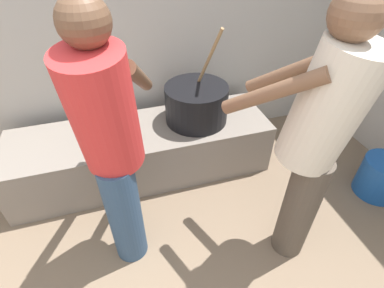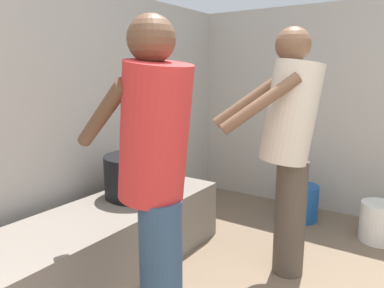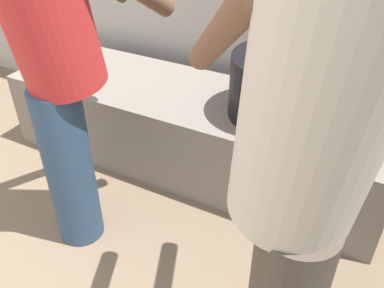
{
  "view_description": "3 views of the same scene",
  "coord_description": "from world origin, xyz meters",
  "px_view_note": "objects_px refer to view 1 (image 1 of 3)",
  "views": [
    {
      "loc": [
        0.36,
        -0.07,
        1.77
      ],
      "look_at": [
        0.77,
        1.29,
        0.62
      ],
      "focal_mm": 27.06,
      "sensor_mm": 36.0,
      "label": 1
    },
    {
      "loc": [
        -0.92,
        0.09,
        1.32
      ],
      "look_at": [
        0.78,
        1.23,
        0.91
      ],
      "focal_mm": 34.09,
      "sensor_mm": 36.0,
      "label": 2
    },
    {
      "loc": [
        1.38,
        0.1,
        1.47
      ],
      "look_at": [
        0.85,
        1.1,
        0.67
      ],
      "focal_mm": 38.84,
      "sensor_mm": 36.0,
      "label": 3
    }
  ],
  "objects_px": {
    "cook_in_cream_shirt": "(317,137)",
    "cook_in_red_shirt": "(111,142)",
    "bucket_blue_plastic": "(381,177)",
    "cooking_pot_main": "(196,104)"
  },
  "relations": [
    {
      "from": "cook_in_cream_shirt",
      "to": "cook_in_red_shirt",
      "type": "xyz_separation_m",
      "value": [
        -0.98,
        0.27,
        -0.02
      ]
    },
    {
      "from": "cook_in_cream_shirt",
      "to": "cook_in_red_shirt",
      "type": "height_order",
      "value": "cook_in_cream_shirt"
    },
    {
      "from": "bucket_blue_plastic",
      "to": "cooking_pot_main",
      "type": "bearing_deg",
      "value": 148.23
    },
    {
      "from": "cooking_pot_main",
      "to": "cook_in_cream_shirt",
      "type": "distance_m",
      "value": 1.07
    },
    {
      "from": "bucket_blue_plastic",
      "to": "cook_in_cream_shirt",
      "type": "bearing_deg",
      "value": -168.43
    },
    {
      "from": "cook_in_red_shirt",
      "to": "bucket_blue_plastic",
      "type": "height_order",
      "value": "cook_in_red_shirt"
    },
    {
      "from": "cook_in_red_shirt",
      "to": "bucket_blue_plastic",
      "type": "relative_size",
      "value": 4.78
    },
    {
      "from": "cooking_pot_main",
      "to": "bucket_blue_plastic",
      "type": "distance_m",
      "value": 1.55
    },
    {
      "from": "cook_in_cream_shirt",
      "to": "cook_in_red_shirt",
      "type": "distance_m",
      "value": 1.01
    },
    {
      "from": "cooking_pot_main",
      "to": "cook_in_red_shirt",
      "type": "xyz_separation_m",
      "value": [
        -0.67,
        -0.7,
        0.3
      ]
    }
  ]
}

